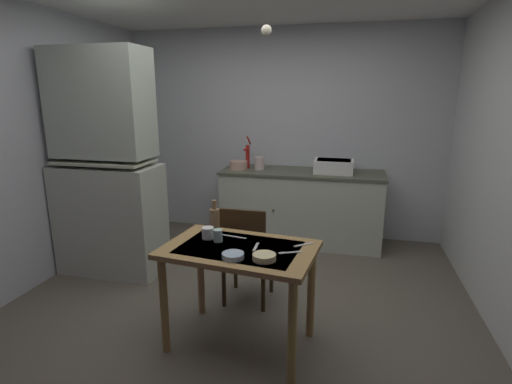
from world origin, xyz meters
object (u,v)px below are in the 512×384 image
(hand_pump, at_px, (248,154))
(sink_basin, at_px, (334,166))
(dining_table, at_px, (240,263))
(serving_bowl_wide, at_px, (264,257))
(chair_far_side, at_px, (246,251))
(hutch_cabinet, at_px, (107,173))
(mixing_bowl_counter, at_px, (238,165))
(glass_bottle, at_px, (215,219))
(mug_dark, at_px, (218,236))

(hand_pump, bearing_deg, sink_basin, -2.50)
(hand_pump, relative_size, dining_table, 0.36)
(sink_basin, relative_size, hand_pump, 1.13)
(sink_basin, bearing_deg, serving_bowl_wide, -97.76)
(chair_far_side, bearing_deg, hand_pump, 104.34)
(hutch_cabinet, bearing_deg, dining_table, -29.07)
(chair_far_side, bearing_deg, mixing_bowl_counter, 108.39)
(hutch_cabinet, height_order, sink_basin, hutch_cabinet)
(mixing_bowl_counter, bearing_deg, dining_table, -73.73)
(serving_bowl_wide, bearing_deg, hutch_cabinet, 149.67)
(hand_pump, height_order, glass_bottle, hand_pump)
(mug_dark, height_order, glass_bottle, glass_bottle)
(hand_pump, relative_size, serving_bowl_wide, 2.62)
(hand_pump, bearing_deg, hutch_cabinet, -129.74)
(sink_basin, bearing_deg, mug_dark, -108.78)
(hand_pump, bearing_deg, glass_bottle, -82.64)
(hand_pump, relative_size, chair_far_side, 0.45)
(hand_pump, xyz_separation_m, dining_table, (0.51, -2.17, -0.42))
(hand_pump, height_order, dining_table, hand_pump)
(dining_table, xyz_separation_m, mug_dark, (-0.18, 0.07, 0.16))
(mixing_bowl_counter, distance_m, dining_table, 2.18)
(mixing_bowl_counter, bearing_deg, mug_dark, -77.92)
(sink_basin, distance_m, mixing_bowl_counter, 1.13)
(glass_bottle, bearing_deg, sink_basin, 67.05)
(chair_far_side, distance_m, glass_bottle, 0.50)
(mug_dark, bearing_deg, chair_far_side, 81.45)
(hutch_cabinet, xyz_separation_m, dining_table, (1.58, -0.88, -0.39))
(sink_basin, relative_size, dining_table, 0.40)
(mixing_bowl_counter, xyz_separation_m, dining_table, (0.61, -2.07, -0.30))
(hand_pump, distance_m, serving_bowl_wide, 2.46)
(hand_pump, bearing_deg, mixing_bowl_counter, -134.05)
(hutch_cabinet, xyz_separation_m, mixing_bowl_counter, (0.98, 1.19, -0.09))
(sink_basin, xyz_separation_m, serving_bowl_wide, (-0.31, -2.29, -0.19))
(hand_pump, relative_size, mug_dark, 4.43)
(hutch_cabinet, bearing_deg, mixing_bowl_counter, 50.63)
(mug_dark, xyz_separation_m, glass_bottle, (-0.09, 0.19, 0.05))
(sink_basin, xyz_separation_m, chair_far_side, (-0.63, -1.56, -0.48))
(chair_far_side, relative_size, serving_bowl_wide, 5.87)
(serving_bowl_wide, relative_size, glass_bottle, 0.60)
(sink_basin, xyz_separation_m, mug_dark, (-0.70, -2.06, -0.16))
(hand_pump, distance_m, glass_bottle, 1.94)
(hand_pump, xyz_separation_m, mixing_bowl_counter, (-0.09, -0.10, -0.12))
(hutch_cabinet, bearing_deg, chair_far_side, -12.20)
(dining_table, bearing_deg, hutch_cabinet, 150.93)
(sink_basin, distance_m, chair_far_side, 1.75)
(sink_basin, bearing_deg, mixing_bowl_counter, -177.46)
(dining_table, relative_size, mug_dark, 12.42)
(hutch_cabinet, distance_m, sink_basin, 2.45)
(serving_bowl_wide, height_order, mug_dark, mug_dark)
(hand_pump, bearing_deg, dining_table, -76.69)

